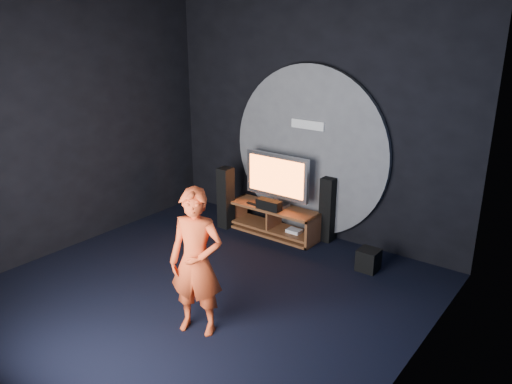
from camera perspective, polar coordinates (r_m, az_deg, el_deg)
floor at (r=6.26m, az=-6.32°, el=-11.57°), size 5.00×5.00×0.00m
back_wall at (r=7.54m, az=6.37°, el=8.00°), size 5.00×0.04×3.50m
left_wall at (r=7.50m, az=-21.04°, el=6.81°), size 0.04×5.00×3.50m
right_wall at (r=4.31m, az=17.86°, el=-1.18°), size 0.04×5.00×3.50m
wall_disc_panel at (r=7.59m, az=6.03°, el=4.62°), size 2.60×0.11×2.60m
media_console at (r=7.80m, az=2.09°, el=-3.47°), size 1.47×0.45×0.45m
tv at (r=7.61m, az=2.40°, el=1.62°), size 1.11×0.22×0.82m
center_speaker at (r=7.58m, az=1.49°, el=-1.46°), size 0.40×0.15×0.15m
remote at (r=7.80m, az=-0.47°, el=-1.35°), size 0.18×0.05×0.02m
tower_speaker_left at (r=7.97m, az=-3.47°, el=-0.66°), size 0.20×0.22×0.99m
tower_speaker_right at (r=7.55m, az=8.23°, el=-1.98°), size 0.20×0.22×0.99m
subwoofer at (r=6.88m, az=12.73°, el=-7.57°), size 0.27×0.27×0.29m
player at (r=5.24m, az=-6.83°, el=-8.00°), size 0.68×0.56×1.61m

